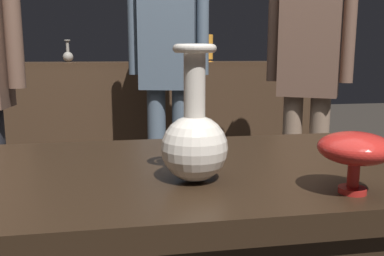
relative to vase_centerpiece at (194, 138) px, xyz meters
The scene contains 7 objects.
back_display_shelf 2.34m from the vase_centerpiece, 89.79° to the left, with size 2.60×0.40×0.99m.
vase_centerpiece is the anchor object (origin of this frame).
vase_tall_behind 0.31m from the vase_centerpiece, 24.47° to the right, with size 0.14×0.14×0.12m.
shelf_vase_right 2.41m from the vase_centerpiece, 77.30° to the left, with size 0.08×0.08×0.20m.
shelf_vase_left 2.43m from the vase_centerpiece, 102.19° to the left, with size 0.07×0.07×0.16m.
visitor_near_right 1.65m from the vase_centerpiece, 57.05° to the left, with size 0.41×0.32×1.65m.
visitor_center_back 1.63m from the vase_centerpiece, 85.18° to the left, with size 0.46×0.26×1.72m.
Camera 1 is at (-0.15, -0.91, 1.06)m, focal length 38.81 mm.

